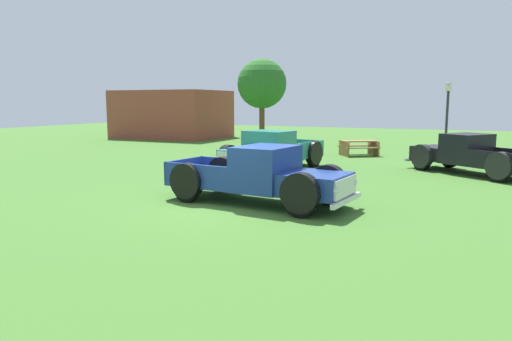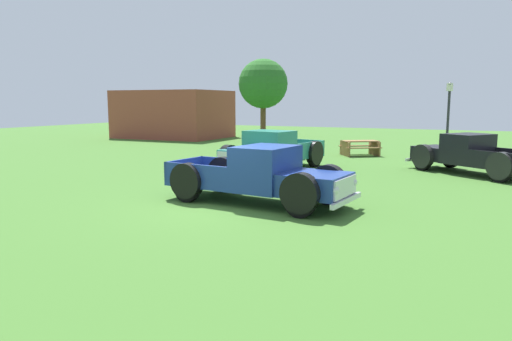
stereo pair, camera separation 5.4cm
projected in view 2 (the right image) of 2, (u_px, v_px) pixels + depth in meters
name	position (u px, v px, depth m)	size (l,w,h in m)	color
ground_plane	(229.00, 205.00, 12.72)	(80.00, 80.00, 0.00)	#3D6B28
pickup_truck_foreground	(268.00, 177.00, 12.65)	(5.33, 2.48, 1.58)	navy
pickup_truck_behind_left	(269.00, 152.00, 18.88)	(2.99, 5.55, 1.61)	#2D8475
pickup_truck_behind_right	(466.00, 154.00, 18.30)	(5.11, 4.36, 1.54)	black
lamp_post_near	(448.00, 119.00, 22.45)	(0.36, 0.36, 3.69)	#2D2D33
picnic_table	(360.00, 146.00, 24.43)	(2.32, 2.23, 0.78)	olive
trash_can	(296.00, 149.00, 23.06)	(0.59, 0.59, 0.95)	orange
oak_tree_east	(263.00, 84.00, 31.18)	(3.25, 3.25, 5.58)	brown
brick_pavilion	(174.00, 114.00, 36.86)	(7.86, 5.86, 3.62)	brown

